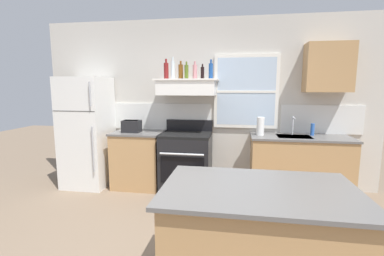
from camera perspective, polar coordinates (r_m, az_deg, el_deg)
The scene contains 19 objects.
back_wall at distance 4.51m, azimuth 3.15°, elevation 5.09°, with size 5.40×0.11×2.70m.
refrigerator at distance 4.80m, azimuth -20.99°, elevation -0.82°, with size 0.70×0.72×1.78m.
counter_left_of_stove at distance 4.59m, azimuth -11.04°, elevation -6.37°, with size 0.79×0.63×0.91m.
toaster at distance 4.46m, azimuth -12.44°, elevation 0.41°, with size 0.30×0.20×0.19m.
stove_range at distance 4.34m, azimuth -1.19°, elevation -6.95°, with size 0.76×0.69×1.09m.
range_hood_shelf at distance 4.27m, azimuth -1.00°, elevation 8.54°, with size 0.96×0.52×0.24m.
bottle_red_label_wine at distance 4.40m, azimuth -5.39°, elevation 11.79°, with size 0.07×0.07×0.31m.
bottle_clear_tall at distance 4.36m, azimuth -4.00°, elevation 11.98°, with size 0.06×0.06×0.34m.
bottle_amber_wine at distance 4.34m, azimuth -2.36°, elevation 11.67°, with size 0.07×0.07×0.28m.
bottle_olive_oil_square at distance 4.25m, azimuth -1.16°, elevation 11.65°, with size 0.06×0.06×0.26m.
bottle_rose_pink at distance 4.32m, azimuth 0.60°, elevation 11.65°, with size 0.07×0.07×0.27m.
bottle_balsamic_dark at distance 4.29m, azimuth 2.19°, elevation 11.43°, with size 0.06×0.06×0.23m.
bottle_blue_liqueur at distance 4.26m, azimuth 3.94°, elevation 11.79°, with size 0.07×0.07×0.29m.
counter_right_with_sink at distance 4.41m, azimuth 21.38°, elevation -7.41°, with size 1.43×0.63×0.91m.
sink_faucet at distance 4.36m, azimuth 20.29°, elevation 0.90°, with size 0.03×0.17×0.28m.
paper_towel_roll at distance 4.20m, azimuth 14.05°, elevation 0.37°, with size 0.11×0.11×0.27m, color white.
dish_soap_bottle at distance 4.43m, azimuth 23.78°, elevation -0.28°, with size 0.06×0.06×0.18m, color blue.
kitchen_island at distance 2.27m, azimuth 13.41°, elevation -22.71°, with size 1.40×0.90×0.91m.
upper_cabinet_right at distance 4.48m, azimuth 26.50°, elevation 11.19°, with size 0.64×0.32×0.70m.
Camera 1 is at (0.52, -2.25, 1.63)m, focal length 25.63 mm.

